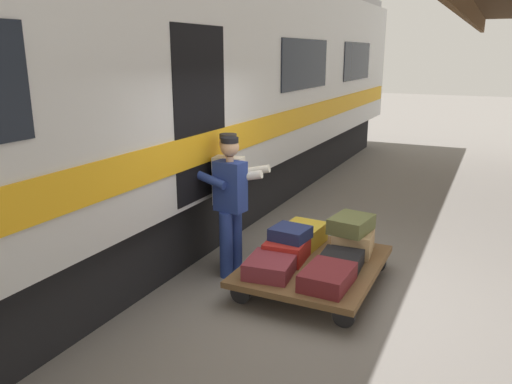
% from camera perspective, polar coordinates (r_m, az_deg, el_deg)
% --- Properties ---
extents(ground_plane, '(60.00, 60.00, 0.00)m').
position_cam_1_polar(ground_plane, '(5.85, 9.47, -11.64)').
color(ground_plane, slate).
extents(train_car, '(3.02, 19.82, 4.00)m').
position_cam_1_polar(train_car, '(6.86, -17.13, 9.90)').
color(train_car, silver).
rests_on(train_car, ground_plane).
extents(luggage_cart, '(1.44, 1.84, 0.30)m').
position_cam_1_polar(luggage_cart, '(5.96, 6.53, -8.28)').
color(luggage_cart, brown).
rests_on(luggage_cart, ground_plane).
extents(suitcase_red_plastic, '(0.49, 0.62, 0.23)m').
position_cam_1_polar(suitcase_red_plastic, '(6.00, 3.63, -6.38)').
color(suitcase_red_plastic, '#AD231E').
rests_on(suitcase_red_plastic, luggage_cart).
extents(suitcase_yellow_case, '(0.50, 0.58, 0.25)m').
position_cam_1_polar(suitcase_yellow_case, '(6.44, 5.33, -4.79)').
color(suitcase_yellow_case, gold).
rests_on(suitcase_yellow_case, luggage_cart).
extents(suitcase_black_hardshell, '(0.47, 0.48, 0.17)m').
position_cam_1_polar(suitcase_black_hardshell, '(5.82, 9.61, -7.63)').
color(suitcase_black_hardshell, black).
rests_on(suitcase_black_hardshell, luggage_cart).
extents(suitcase_burgundy_valise, '(0.55, 0.61, 0.18)m').
position_cam_1_polar(suitcase_burgundy_valise, '(5.58, 1.65, -8.37)').
color(suitcase_burgundy_valise, maroon).
rests_on(suitcase_burgundy_valise, luggage_cart).
extents(suitcase_maroon_trunk, '(0.48, 0.64, 0.19)m').
position_cam_1_polar(suitcase_maroon_trunk, '(5.38, 8.08, -9.49)').
color(suitcase_maroon_trunk, maroon).
rests_on(suitcase_maroon_trunk, luggage_cart).
extents(suitcase_tan_vintage, '(0.50, 0.55, 0.27)m').
position_cam_1_polar(suitcase_tan_vintage, '(6.26, 10.94, -5.52)').
color(suitcase_tan_vintage, tan).
rests_on(suitcase_tan_vintage, luggage_cart).
extents(suitcase_navy_fabric, '(0.45, 0.42, 0.14)m').
position_cam_1_polar(suitcase_navy_fabric, '(5.94, 3.90, -4.67)').
color(suitcase_navy_fabric, navy).
rests_on(suitcase_navy_fabric, suitcase_red_plastic).
extents(suitcase_olive_duffel, '(0.49, 0.59, 0.18)m').
position_cam_1_polar(suitcase_olive_duffel, '(6.17, 10.71, -3.57)').
color(suitcase_olive_duffel, brown).
rests_on(suitcase_olive_duffel, suitcase_tan_vintage).
extents(porter_in_overalls, '(0.70, 0.48, 1.70)m').
position_cam_1_polar(porter_in_overalls, '(6.04, -3.06, -1.11)').
color(porter_in_overalls, navy).
rests_on(porter_in_overalls, ground_plane).
extents(porter_by_door, '(0.70, 0.49, 1.70)m').
position_cam_1_polar(porter_by_door, '(6.28, -2.90, -0.47)').
color(porter_by_door, '#332D28').
rests_on(porter_by_door, ground_plane).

